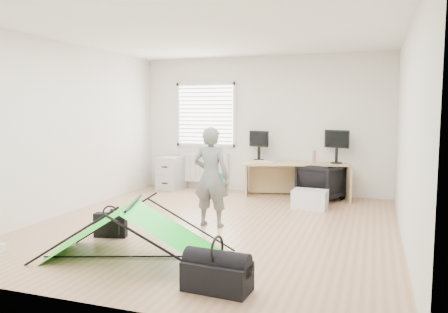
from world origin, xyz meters
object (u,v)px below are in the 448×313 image
(monitor_left, at_px, (259,150))
(thermos, at_px, (314,157))
(office_chair, at_px, (322,182))
(kite, at_px, (134,230))
(filing_cabinet, at_px, (171,173))
(monitor_right, at_px, (337,151))
(person, at_px, (211,177))
(storage_crate, at_px, (310,199))
(desk, at_px, (295,180))
(duffel_bag, at_px, (217,276))
(laptop_bag, at_px, (111,225))

(monitor_left, distance_m, thermos, 1.09)
(office_chair, relative_size, kite, 0.36)
(kite, bearing_deg, thermos, 50.91)
(filing_cabinet, height_order, thermos, thermos)
(monitor_right, bearing_deg, person, -100.11)
(office_chair, relative_size, storage_crate, 1.29)
(desk, height_order, kite, desk)
(thermos, distance_m, person, 2.72)
(filing_cabinet, bearing_deg, person, -50.22)
(thermos, xyz_separation_m, office_chair, (0.16, -0.09, -0.45))
(monitor_left, distance_m, monitor_right, 1.48)
(monitor_right, xyz_separation_m, thermos, (-0.40, -0.11, -0.11))
(monitor_right, height_order, duffel_bag, monitor_right)
(office_chair, relative_size, laptop_bag, 1.73)
(person, bearing_deg, storage_crate, -126.95)
(monitor_left, bearing_deg, person, -67.28)
(monitor_left, relative_size, kite, 0.22)
(kite, distance_m, laptop_bag, 0.95)
(desk, bearing_deg, laptop_bag, -131.79)
(office_chair, height_order, kite, office_chair)
(monitor_left, height_order, storage_crate, monitor_left)
(monitor_right, bearing_deg, desk, -148.93)
(monitor_right, relative_size, office_chair, 0.66)
(thermos, distance_m, kite, 4.30)
(filing_cabinet, height_order, monitor_right, monitor_right)
(kite, relative_size, storage_crate, 3.61)
(monitor_right, height_order, laptop_bag, monitor_right)
(kite, height_order, duffel_bag, kite)
(filing_cabinet, bearing_deg, thermos, 3.69)
(monitor_left, relative_size, person, 0.32)
(person, distance_m, laptop_bag, 1.51)
(monitor_right, height_order, office_chair, monitor_right)
(person, distance_m, storage_crate, 2.04)
(desk, distance_m, office_chair, 0.50)
(person, distance_m, duffel_bag, 2.32)
(desk, relative_size, duffel_bag, 3.17)
(person, height_order, laptop_bag, person)
(person, bearing_deg, monitor_left, -91.05)
(thermos, bearing_deg, office_chair, -28.49)
(filing_cabinet, distance_m, laptop_bag, 3.50)
(monitor_right, xyz_separation_m, duffel_bag, (-0.66, -4.67, -0.75))
(monitor_left, relative_size, storage_crate, 0.80)
(desk, xyz_separation_m, person, (-0.77, -2.44, 0.38))
(desk, xyz_separation_m, filing_cabinet, (-2.59, 0.02, 0.01))
(laptop_bag, bearing_deg, monitor_right, 41.12)
(monitor_left, bearing_deg, office_chair, 14.32)
(monitor_left, xyz_separation_m, thermos, (1.08, -0.11, -0.09))
(laptop_bag, bearing_deg, thermos, 44.82)
(duffel_bag, bearing_deg, laptop_bag, 152.75)
(person, height_order, kite, person)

